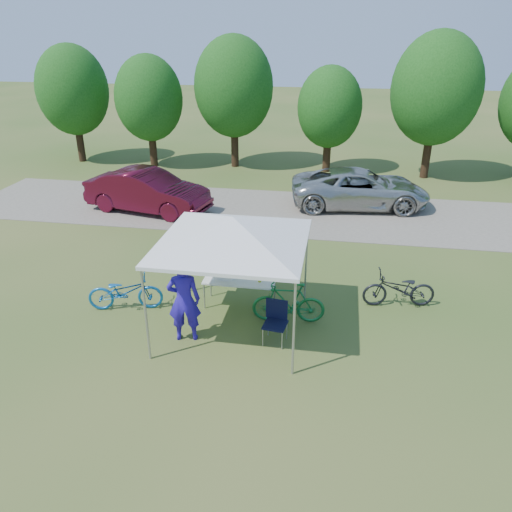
{
  "coord_description": "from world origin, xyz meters",
  "views": [
    {
      "loc": [
        2.15,
        -9.63,
        6.38
      ],
      "look_at": [
        0.16,
        2.0,
        0.91
      ],
      "focal_mm": 35.0,
      "sensor_mm": 36.0,
      "label": 1
    }
  ],
  "objects_px": {
    "bike_green": "(288,302)",
    "minivan": "(360,188)",
    "folding_table": "(240,281)",
    "folding_chair": "(276,318)",
    "bike_blue": "(125,292)",
    "bike_dark": "(399,289)",
    "cooler": "(224,272)",
    "cyclist": "(184,300)",
    "sedan": "(148,191)"
  },
  "relations": [
    {
      "from": "cyclist",
      "to": "minivan",
      "type": "bearing_deg",
      "value": -124.76
    },
    {
      "from": "folding_chair",
      "to": "bike_dark",
      "type": "bearing_deg",
      "value": 42.82
    },
    {
      "from": "cooler",
      "to": "folding_table",
      "type": "bearing_deg",
      "value": 0.0
    },
    {
      "from": "folding_table",
      "to": "bike_dark",
      "type": "distance_m",
      "value": 3.94
    },
    {
      "from": "cooler",
      "to": "bike_green",
      "type": "xyz_separation_m",
      "value": [
        1.66,
        -0.56,
        -0.39
      ]
    },
    {
      "from": "bike_green",
      "to": "sedan",
      "type": "bearing_deg",
      "value": -143.54
    },
    {
      "from": "cooler",
      "to": "bike_dark",
      "type": "distance_m",
      "value": 4.34
    },
    {
      "from": "bike_blue",
      "to": "bike_green",
      "type": "relative_size",
      "value": 1.06
    },
    {
      "from": "folding_table",
      "to": "folding_chair",
      "type": "bearing_deg",
      "value": -51.51
    },
    {
      "from": "cooler",
      "to": "sedan",
      "type": "relative_size",
      "value": 0.1
    },
    {
      "from": "sedan",
      "to": "bike_green",
      "type": "bearing_deg",
      "value": -126.91
    },
    {
      "from": "folding_chair",
      "to": "bike_green",
      "type": "bearing_deg",
      "value": 84.21
    },
    {
      "from": "cyclist",
      "to": "bike_green",
      "type": "bearing_deg",
      "value": -166.16
    },
    {
      "from": "minivan",
      "to": "bike_blue",
      "type": "bearing_deg",
      "value": 139.8
    },
    {
      "from": "bike_blue",
      "to": "sedan",
      "type": "xyz_separation_m",
      "value": [
        -2.03,
        6.89,
        0.31
      ]
    },
    {
      "from": "cooler",
      "to": "cyclist",
      "type": "bearing_deg",
      "value": -107.2
    },
    {
      "from": "folding_chair",
      "to": "bike_blue",
      "type": "height_order",
      "value": "folding_chair"
    },
    {
      "from": "folding_table",
      "to": "folding_chair",
      "type": "height_order",
      "value": "folding_chair"
    },
    {
      "from": "folding_table",
      "to": "bike_dark",
      "type": "height_order",
      "value": "bike_dark"
    },
    {
      "from": "sedan",
      "to": "folding_chair",
      "type": "bearing_deg",
      "value": -130.93
    },
    {
      "from": "bike_blue",
      "to": "minivan",
      "type": "height_order",
      "value": "minivan"
    },
    {
      "from": "folding_table",
      "to": "cooler",
      "type": "xyz_separation_m",
      "value": [
        -0.39,
        0.0,
        0.22
      ]
    },
    {
      "from": "cyclist",
      "to": "sedan",
      "type": "xyz_separation_m",
      "value": [
        -3.86,
        7.89,
        -0.19
      ]
    },
    {
      "from": "bike_green",
      "to": "folding_chair",
      "type": "bearing_deg",
      "value": -18.47
    },
    {
      "from": "folding_chair",
      "to": "minivan",
      "type": "distance_m",
      "value": 9.66
    },
    {
      "from": "bike_green",
      "to": "minivan",
      "type": "height_order",
      "value": "minivan"
    },
    {
      "from": "bike_blue",
      "to": "bike_dark",
      "type": "distance_m",
      "value": 6.73
    },
    {
      "from": "cooler",
      "to": "cyclist",
      "type": "xyz_separation_m",
      "value": [
        -0.51,
        -1.65,
        0.08
      ]
    },
    {
      "from": "bike_dark",
      "to": "folding_chair",
      "type": "bearing_deg",
      "value": -64.27
    },
    {
      "from": "cooler",
      "to": "sedan",
      "type": "height_order",
      "value": "sedan"
    },
    {
      "from": "cyclist",
      "to": "bike_green",
      "type": "relative_size",
      "value": 1.15
    },
    {
      "from": "folding_table",
      "to": "minivan",
      "type": "xyz_separation_m",
      "value": [
        3.04,
        8.1,
        0.06
      ]
    },
    {
      "from": "bike_green",
      "to": "bike_blue",
      "type": "bearing_deg",
      "value": -93.81
    },
    {
      "from": "folding_chair",
      "to": "bike_blue",
      "type": "bearing_deg",
      "value": 177.05
    },
    {
      "from": "sedan",
      "to": "bike_dark",
      "type": "bearing_deg",
      "value": -111.49
    },
    {
      "from": "folding_chair",
      "to": "bike_green",
      "type": "height_order",
      "value": "bike_green"
    },
    {
      "from": "folding_table",
      "to": "cyclist",
      "type": "height_order",
      "value": "cyclist"
    },
    {
      "from": "folding_table",
      "to": "cooler",
      "type": "bearing_deg",
      "value": 180.0
    },
    {
      "from": "cyclist",
      "to": "minivan",
      "type": "height_order",
      "value": "cyclist"
    },
    {
      "from": "cyclist",
      "to": "minivan",
      "type": "relative_size",
      "value": 0.38
    },
    {
      "from": "bike_dark",
      "to": "sedan",
      "type": "height_order",
      "value": "sedan"
    },
    {
      "from": "cyclist",
      "to": "sedan",
      "type": "bearing_deg",
      "value": -76.71
    },
    {
      "from": "bike_blue",
      "to": "folding_table",
      "type": "bearing_deg",
      "value": -90.54
    },
    {
      "from": "bike_dark",
      "to": "sedan",
      "type": "relative_size",
      "value": 0.38
    },
    {
      "from": "bike_dark",
      "to": "minivan",
      "type": "distance_m",
      "value": 7.53
    },
    {
      "from": "folding_table",
      "to": "cooler",
      "type": "relative_size",
      "value": 3.62
    },
    {
      "from": "cooler",
      "to": "cyclist",
      "type": "distance_m",
      "value": 1.73
    },
    {
      "from": "cooler",
      "to": "bike_blue",
      "type": "distance_m",
      "value": 2.46
    },
    {
      "from": "cyclist",
      "to": "folding_table",
      "type": "bearing_deg",
      "value": -131.33
    },
    {
      "from": "bike_blue",
      "to": "minivan",
      "type": "bearing_deg",
      "value": -47.32
    }
  ]
}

